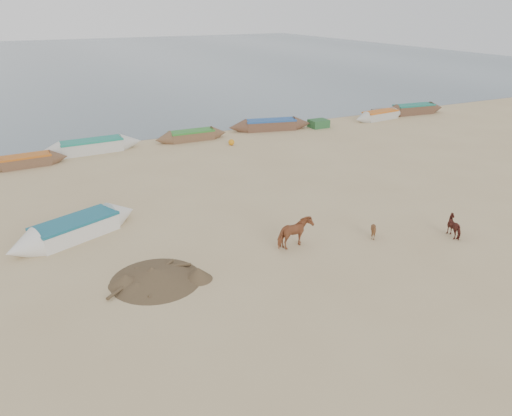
{
  "coord_description": "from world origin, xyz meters",
  "views": [
    {
      "loc": [
        -9.39,
        -14.7,
        9.64
      ],
      "look_at": [
        0.0,
        4.0,
        1.0
      ],
      "focal_mm": 35.0,
      "sensor_mm": 36.0,
      "label": 1
    }
  ],
  "objects_px": {
    "cow_adult": "(295,233)",
    "near_canoe": "(75,228)",
    "calf_front": "(374,231)",
    "calf_right": "(456,226)"
  },
  "relations": [
    {
      "from": "calf_right",
      "to": "near_canoe",
      "type": "bearing_deg",
      "value": 53.74
    },
    {
      "from": "cow_adult",
      "to": "calf_right",
      "type": "distance_m",
      "value": 7.32
    },
    {
      "from": "near_canoe",
      "to": "calf_front",
      "type": "bearing_deg",
      "value": -50.31
    },
    {
      "from": "cow_adult",
      "to": "near_canoe",
      "type": "height_order",
      "value": "cow_adult"
    },
    {
      "from": "calf_right",
      "to": "near_canoe",
      "type": "height_order",
      "value": "calf_right"
    },
    {
      "from": "calf_front",
      "to": "near_canoe",
      "type": "distance_m",
      "value": 13.13
    },
    {
      "from": "cow_adult",
      "to": "calf_front",
      "type": "bearing_deg",
      "value": -113.33
    },
    {
      "from": "cow_adult",
      "to": "near_canoe",
      "type": "xyz_separation_m",
      "value": [
        -8.13,
        5.19,
        -0.24
      ]
    },
    {
      "from": "cow_adult",
      "to": "near_canoe",
      "type": "relative_size",
      "value": 0.25
    },
    {
      "from": "calf_front",
      "to": "calf_right",
      "type": "relative_size",
      "value": 0.81
    }
  ]
}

